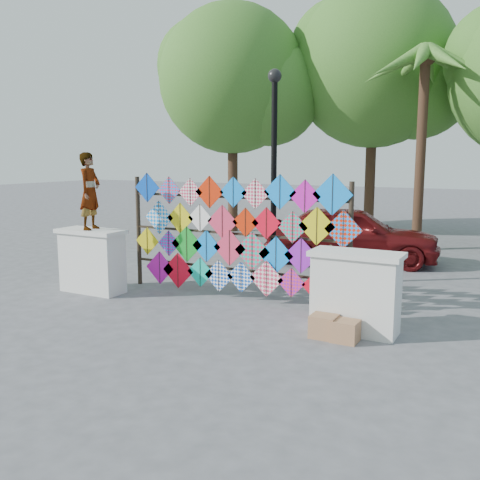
{
  "coord_description": "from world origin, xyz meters",
  "views": [
    {
      "loc": [
        4.88,
        -8.14,
        2.72
      ],
      "look_at": [
        0.25,
        0.6,
        1.17
      ],
      "focal_mm": 40.0,
      "sensor_mm": 36.0,
      "label": 1
    }
  ],
  "objects_px": {
    "vendor_woman": "(90,191)",
    "sedan": "(351,234)",
    "kite_rack": "(236,236)",
    "lamppost": "(274,158)"
  },
  "relations": [
    {
      "from": "kite_rack",
      "to": "vendor_woman",
      "type": "xyz_separation_m",
      "value": [
        -2.78,
        -0.92,
        0.83
      ]
    },
    {
      "from": "lamppost",
      "to": "kite_rack",
      "type": "bearing_deg",
      "value": -99.02
    },
    {
      "from": "kite_rack",
      "to": "vendor_woman",
      "type": "relative_size",
      "value": 3.24
    },
    {
      "from": "sedan",
      "to": "vendor_woman",
      "type": "bearing_deg",
      "value": 129.43
    },
    {
      "from": "vendor_woman",
      "to": "lamppost",
      "type": "height_order",
      "value": "lamppost"
    },
    {
      "from": "vendor_woman",
      "to": "sedan",
      "type": "bearing_deg",
      "value": -46.24
    },
    {
      "from": "kite_rack",
      "to": "sedan",
      "type": "bearing_deg",
      "value": 77.74
    },
    {
      "from": "kite_rack",
      "to": "vendor_woman",
      "type": "height_order",
      "value": "vendor_woman"
    },
    {
      "from": "vendor_woman",
      "to": "lamppost",
      "type": "bearing_deg",
      "value": -64.87
    },
    {
      "from": "vendor_woman",
      "to": "sedan",
      "type": "distance_m",
      "value": 6.66
    }
  ]
}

